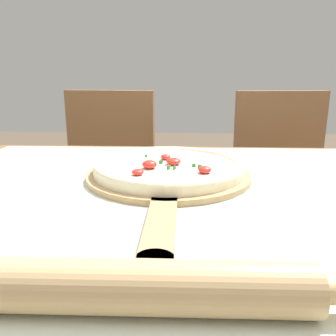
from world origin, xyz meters
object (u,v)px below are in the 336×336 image
at_px(pizza_peel, 168,178).
at_px(chair_right, 283,185).
at_px(chair_left, 106,182).
at_px(pizza, 169,167).
at_px(rolling_pin, 115,286).

distance_m(pizza_peel, chair_right, 0.85).
bearing_deg(pizza_peel, chair_right, 57.51).
height_order(chair_left, chair_right, same).
distance_m(chair_left, chair_right, 0.73).
bearing_deg(chair_right, pizza_peel, -128.32).
height_order(pizza, chair_left, chair_left).
bearing_deg(chair_left, chair_right, 5.69).
bearing_deg(pizza, chair_right, 56.57).
xyz_separation_m(pizza, rolling_pin, (-0.03, -0.45, 0.00)).
bearing_deg(rolling_pin, pizza, 85.95).
height_order(pizza, rolling_pin, rolling_pin).
distance_m(pizza, chair_right, 0.84).
bearing_deg(chair_right, pizza, -129.27).
height_order(pizza_peel, chair_left, chair_left).
relative_size(pizza, rolling_pin, 0.68).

